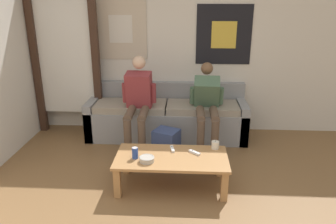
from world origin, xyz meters
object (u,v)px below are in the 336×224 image
(couch, at_px, (167,118))
(pillar_candle, at_px, (215,145))
(game_controller_near_left, at_px, (195,152))
(game_controller_near_right, at_px, (172,149))
(drink_can_blue, at_px, (135,153))
(ceramic_bowl, at_px, (147,159))
(person_seated_teen, at_px, (207,104))
(coffee_table, at_px, (172,161))
(person_seated_adult, at_px, (138,100))
(backpack, at_px, (166,145))

(couch, relative_size, pillar_candle, 23.79)
(game_controller_near_left, relative_size, game_controller_near_right, 0.88)
(couch, distance_m, drink_can_blue, 1.47)
(ceramic_bowl, xyz_separation_m, game_controller_near_left, (0.50, 0.22, -0.02))
(person_seated_teen, relative_size, game_controller_near_right, 7.65)
(coffee_table, bearing_deg, couch, 95.62)
(drink_can_blue, bearing_deg, game_controller_near_right, 29.83)
(person_seated_adult, xyz_separation_m, person_seated_teen, (0.93, 0.05, -0.05))
(couch, height_order, game_controller_near_left, couch)
(coffee_table, relative_size, ceramic_bowl, 7.56)
(game_controller_near_left, distance_m, game_controller_near_right, 0.26)
(coffee_table, xyz_separation_m, person_seated_adult, (-0.50, 0.99, 0.37))
(backpack, distance_m, pillar_candle, 0.76)
(coffee_table, relative_size, game_controller_near_right, 8.22)
(backpack, relative_size, ceramic_bowl, 2.42)
(coffee_table, bearing_deg, backpack, 98.97)
(coffee_table, xyz_separation_m, pillar_candle, (0.49, 0.23, 0.10))
(person_seated_adult, relative_size, game_controller_near_left, 9.54)
(backpack, distance_m, ceramic_bowl, 0.82)
(person_seated_teen, distance_m, game_controller_near_right, 1.01)
(backpack, relative_size, game_controller_near_right, 2.63)
(person_seated_adult, distance_m, pillar_candle, 1.28)
(coffee_table, bearing_deg, person_seated_adult, 116.69)
(person_seated_adult, xyz_separation_m, backpack, (0.40, -0.34, -0.49))
(coffee_table, bearing_deg, pillar_candle, 25.06)
(drink_can_blue, relative_size, game_controller_near_right, 0.84)
(couch, height_order, person_seated_adult, person_seated_adult)
(person_seated_adult, height_order, person_seated_teen, person_seated_adult)
(couch, xyz_separation_m, game_controller_near_left, (0.38, -1.29, 0.08))
(ceramic_bowl, bearing_deg, person_seated_adult, 102.37)
(coffee_table, bearing_deg, game_controller_near_right, 89.72)
(backpack, bearing_deg, ceramic_bowl, -100.81)
(ceramic_bowl, height_order, pillar_candle, pillar_candle)
(coffee_table, xyz_separation_m, ceramic_bowl, (-0.25, -0.13, 0.09))
(coffee_table, height_order, game_controller_near_right, game_controller_near_right)
(ceramic_bowl, distance_m, pillar_candle, 0.82)
(couch, relative_size, ceramic_bowl, 14.39)
(couch, relative_size, person_seated_adult, 1.86)
(backpack, bearing_deg, person_seated_adult, 139.20)
(backpack, bearing_deg, couch, 92.58)
(person_seated_teen, distance_m, ceramic_bowl, 1.38)
(drink_can_blue, xyz_separation_m, game_controller_near_right, (0.39, 0.22, -0.05))
(couch, xyz_separation_m, drink_can_blue, (-0.25, -1.44, 0.13))
(person_seated_teen, bearing_deg, backpack, -143.66)
(couch, bearing_deg, backpack, -87.42)
(couch, relative_size, coffee_table, 1.90)
(ceramic_bowl, distance_m, drink_can_blue, 0.16)
(pillar_candle, xyz_separation_m, game_controller_near_right, (-0.49, -0.07, -0.03))
(couch, height_order, backpack, couch)
(backpack, xyz_separation_m, drink_can_blue, (-0.28, -0.71, 0.24))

